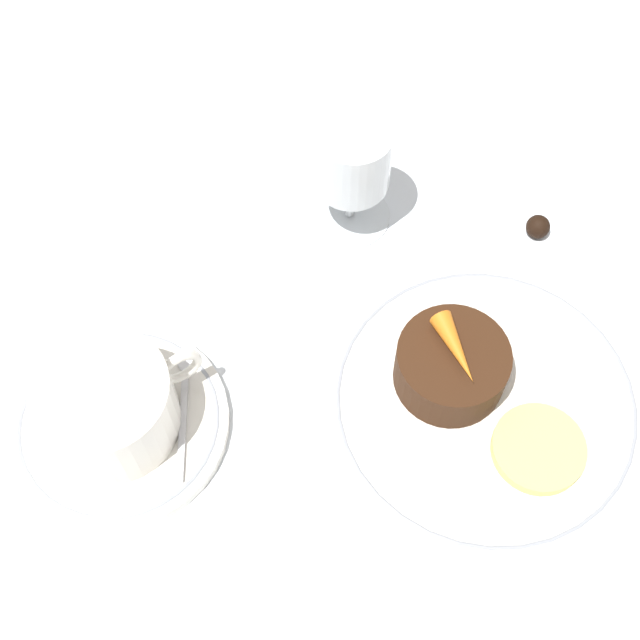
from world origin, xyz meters
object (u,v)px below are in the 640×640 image
(coffee_cup, at_px, (108,405))
(dessert_cake, at_px, (454,369))
(dinner_plate, at_px, (485,404))
(wine_glass, at_px, (352,165))

(coffee_cup, distance_m, dessert_cake, 0.25)
(dinner_plate, height_order, coffee_cup, coffee_cup)
(dinner_plate, distance_m, wine_glass, 0.21)
(dinner_plate, distance_m, dessert_cake, 0.04)
(wine_glass, xyz_separation_m, dessert_cake, (-0.02, -0.18, -0.04))
(coffee_cup, xyz_separation_m, dessert_cake, (0.23, -0.10, -0.01))
(coffee_cup, bearing_deg, wine_glass, 17.52)
(coffee_cup, relative_size, dessert_cake, 1.48)
(dinner_plate, xyz_separation_m, coffee_cup, (-0.25, 0.12, 0.03))
(wine_glass, distance_m, dessert_cake, 0.18)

